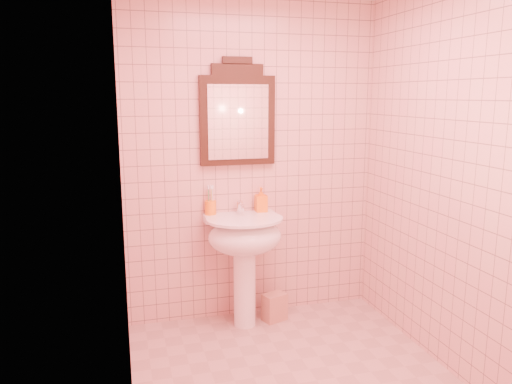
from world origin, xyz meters
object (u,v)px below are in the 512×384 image
object	(u,v)px
toothbrush_cup	(210,207)
towel	(274,307)
mirror	(238,116)
soap_dispenser	(261,200)
pedestal_sink	(245,244)

from	to	relation	value
toothbrush_cup	towel	size ratio (longest dim) A/B	0.93
mirror	soap_dispenser	distance (m)	0.68
pedestal_sink	toothbrush_cup	world-z (taller)	toothbrush_cup
pedestal_sink	soap_dispenser	bearing A→B (deg)	43.49
pedestal_sink	towel	distance (m)	0.61
towel	mirror	bearing A→B (deg)	144.80
pedestal_sink	toothbrush_cup	bearing A→B (deg)	141.54
pedestal_sink	toothbrush_cup	size ratio (longest dim) A/B	4.26
toothbrush_cup	towel	distance (m)	0.95
pedestal_sink	mirror	world-z (taller)	mirror
toothbrush_cup	soap_dispenser	bearing A→B (deg)	-1.55
pedestal_sink	soap_dispenser	distance (m)	0.39
pedestal_sink	soap_dispenser	world-z (taller)	soap_dispenser
mirror	towel	world-z (taller)	mirror
mirror	towel	bearing A→B (deg)	-35.20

